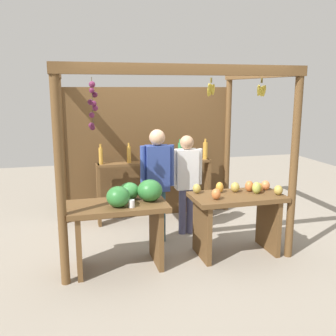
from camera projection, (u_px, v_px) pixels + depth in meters
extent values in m
plane|color=gray|center=(164.00, 237.00, 5.67)|extent=(12.00, 12.00, 0.00)
cylinder|color=brown|center=(60.00, 179.00, 4.09)|extent=(0.10, 0.10, 2.43)
cylinder|color=brown|center=(294.00, 166.00, 4.80)|extent=(0.10, 0.10, 2.43)
cylinder|color=brown|center=(62.00, 150.00, 6.05)|extent=(0.10, 0.10, 2.43)
cylinder|color=brown|center=(227.00, 143.00, 6.76)|extent=(0.10, 0.10, 2.43)
cube|color=brown|center=(187.00, 69.00, 4.21)|extent=(2.93, 0.12, 0.12)
cube|color=brown|center=(56.00, 72.00, 4.84)|extent=(0.12, 2.17, 0.12)
cube|color=brown|center=(259.00, 74.00, 5.54)|extent=(0.12, 2.17, 0.12)
cube|color=#52381E|center=(149.00, 153.00, 6.45)|extent=(2.83, 0.04, 2.18)
cylinder|color=brown|center=(262.00, 80.00, 4.62)|extent=(0.02, 0.02, 0.06)
ellipsoid|color=gold|center=(264.00, 90.00, 4.66)|extent=(0.04, 0.06, 0.13)
ellipsoid|color=gold|center=(262.00, 90.00, 4.66)|extent=(0.07, 0.06, 0.13)
ellipsoid|color=gold|center=(260.00, 91.00, 4.68)|extent=(0.08, 0.04, 0.13)
ellipsoid|color=gold|center=(259.00, 90.00, 4.66)|extent=(0.06, 0.06, 0.13)
ellipsoid|color=gold|center=(259.00, 90.00, 4.63)|extent=(0.04, 0.07, 0.13)
ellipsoid|color=gold|center=(260.00, 92.00, 4.61)|extent=(0.06, 0.06, 0.13)
ellipsoid|color=gold|center=(262.00, 92.00, 4.61)|extent=(0.07, 0.04, 0.13)
ellipsoid|color=gold|center=(264.00, 91.00, 4.63)|extent=(0.06, 0.05, 0.13)
cylinder|color=brown|center=(211.00, 80.00, 4.49)|extent=(0.02, 0.02, 0.06)
ellipsoid|color=gold|center=(213.00, 89.00, 4.52)|extent=(0.04, 0.08, 0.14)
ellipsoid|color=gold|center=(211.00, 90.00, 4.55)|extent=(0.06, 0.05, 0.14)
ellipsoid|color=gold|center=(209.00, 91.00, 4.53)|extent=(0.06, 0.06, 0.14)
ellipsoid|color=gold|center=(209.00, 89.00, 4.49)|extent=(0.05, 0.05, 0.14)
ellipsoid|color=gold|center=(212.00, 89.00, 4.49)|extent=(0.08, 0.04, 0.14)
cylinder|color=#4C422D|center=(93.00, 102.00, 4.32)|extent=(0.01, 0.01, 0.55)
sphere|color=#601E42|center=(92.00, 84.00, 4.26)|extent=(0.07, 0.07, 0.07)
sphere|color=#601E42|center=(92.00, 90.00, 4.27)|extent=(0.06, 0.06, 0.06)
sphere|color=#47142D|center=(95.00, 95.00, 4.32)|extent=(0.06, 0.06, 0.06)
sphere|color=#511938|center=(90.00, 102.00, 4.34)|extent=(0.07, 0.07, 0.07)
sphere|color=#601E42|center=(94.00, 103.00, 4.32)|extent=(0.06, 0.06, 0.06)
sphere|color=#601E42|center=(95.00, 108.00, 4.34)|extent=(0.07, 0.07, 0.07)
sphere|color=#601E42|center=(92.00, 115.00, 4.33)|extent=(0.06, 0.06, 0.06)
sphere|color=#511938|center=(92.00, 128.00, 4.39)|extent=(0.06, 0.06, 0.06)
sphere|color=#511938|center=(91.00, 125.00, 4.36)|extent=(0.07, 0.07, 0.07)
cube|color=brown|center=(117.00, 206.00, 4.58)|extent=(1.19, 0.64, 0.06)
cube|color=brown|center=(78.00, 242.00, 4.55)|extent=(0.06, 0.58, 0.75)
cube|color=brown|center=(156.00, 234.00, 4.78)|extent=(0.06, 0.58, 0.75)
ellipsoid|color=#38843D|center=(129.00, 191.00, 4.74)|extent=(0.27, 0.27, 0.21)
ellipsoid|color=#2D7533|center=(118.00, 197.00, 4.44)|extent=(0.28, 0.28, 0.24)
ellipsoid|color=#2D7533|center=(150.00, 190.00, 4.67)|extent=(0.38, 0.38, 0.27)
cylinder|color=white|center=(132.00, 204.00, 4.43)|extent=(0.07, 0.07, 0.09)
cube|color=brown|center=(237.00, 197.00, 4.97)|extent=(1.19, 0.64, 0.06)
cube|color=brown|center=(202.00, 230.00, 4.94)|extent=(0.06, 0.58, 0.75)
cube|color=brown|center=(268.00, 223.00, 5.17)|extent=(0.06, 0.58, 0.75)
ellipsoid|color=#B79E47|center=(197.00, 189.00, 5.03)|extent=(0.14, 0.14, 0.13)
ellipsoid|color=#B79E47|center=(278.00, 190.00, 4.95)|extent=(0.13, 0.13, 0.13)
ellipsoid|color=#A8B24C|center=(256.00, 188.00, 5.00)|extent=(0.15, 0.15, 0.16)
ellipsoid|color=gold|center=(259.00, 187.00, 5.08)|extent=(0.14, 0.14, 0.13)
ellipsoid|color=#B79E47|center=(235.00, 187.00, 5.09)|extent=(0.16, 0.16, 0.13)
ellipsoid|color=gold|center=(220.00, 187.00, 5.06)|extent=(0.14, 0.14, 0.14)
ellipsoid|color=#CC7038|center=(249.00, 186.00, 5.12)|extent=(0.16, 0.16, 0.15)
ellipsoid|color=#CC7038|center=(216.00, 194.00, 4.75)|extent=(0.11, 0.11, 0.14)
ellipsoid|color=#E07F47|center=(266.00, 185.00, 5.19)|extent=(0.15, 0.15, 0.13)
cube|color=brown|center=(99.00, 195.00, 6.09)|extent=(0.05, 0.20, 1.00)
cube|color=brown|center=(207.00, 188.00, 6.54)|extent=(0.05, 0.20, 1.00)
cube|color=brown|center=(155.00, 163.00, 6.22)|extent=(1.84, 0.22, 0.04)
cylinder|color=gold|center=(101.00, 156.00, 5.97)|extent=(0.06, 0.06, 0.26)
cylinder|color=gold|center=(100.00, 146.00, 5.94)|extent=(0.03, 0.03, 0.06)
cylinder|color=gold|center=(129.00, 155.00, 6.08)|extent=(0.07, 0.07, 0.26)
cylinder|color=gold|center=(129.00, 145.00, 6.05)|extent=(0.03, 0.03, 0.06)
cylinder|color=#D8B266|center=(154.00, 153.00, 6.18)|extent=(0.08, 0.08, 0.29)
cylinder|color=#D8B266|center=(154.00, 142.00, 6.15)|extent=(0.03, 0.03, 0.06)
cylinder|color=#338C4C|center=(180.00, 152.00, 6.29)|extent=(0.07, 0.07, 0.29)
cylinder|color=#338C4C|center=(180.00, 141.00, 6.25)|extent=(0.03, 0.03, 0.06)
cylinder|color=gold|center=(205.00, 151.00, 6.40)|extent=(0.08, 0.08, 0.28)
cylinder|color=gold|center=(205.00, 141.00, 6.37)|extent=(0.03, 0.03, 0.06)
cylinder|color=#274C57|center=(154.00, 217.00, 5.43)|extent=(0.11, 0.11, 0.76)
cylinder|color=#274C57|center=(162.00, 216.00, 5.46)|extent=(0.11, 0.11, 0.76)
cube|color=#2D428C|center=(157.00, 168.00, 5.31)|extent=(0.32, 0.19, 0.64)
cylinder|color=#2D428C|center=(143.00, 167.00, 5.25)|extent=(0.08, 0.08, 0.58)
cylinder|color=#2D428C|center=(171.00, 165.00, 5.35)|extent=(0.08, 0.08, 0.58)
sphere|color=tan|center=(157.00, 137.00, 5.22)|extent=(0.22, 0.22, 0.22)
cylinder|color=#4B4B6F|center=(182.00, 211.00, 5.76)|extent=(0.11, 0.11, 0.70)
cylinder|color=#4B4B6F|center=(190.00, 211.00, 5.79)|extent=(0.11, 0.11, 0.70)
cube|color=white|center=(187.00, 169.00, 5.64)|extent=(0.32, 0.19, 0.59)
cylinder|color=white|center=(174.00, 168.00, 5.58)|extent=(0.08, 0.08, 0.53)
cylinder|color=white|center=(199.00, 166.00, 5.68)|extent=(0.08, 0.08, 0.53)
sphere|color=tan|center=(187.00, 142.00, 5.56)|extent=(0.20, 0.20, 0.20)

